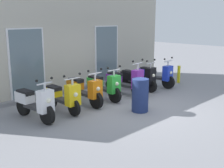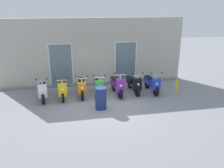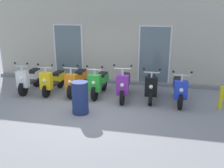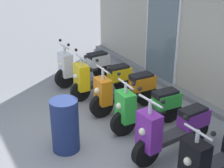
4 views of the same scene
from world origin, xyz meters
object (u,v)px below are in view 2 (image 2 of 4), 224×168
scooter_black (134,84)px  scooter_green (99,86)px  scooter_purple (117,85)px  scooter_blue (152,83)px  scooter_yellow (63,89)px  scooter_orange (82,87)px  trash_bin (101,98)px  scooter_white (43,90)px  curb_bollard (176,86)px

scooter_black → scooter_green: bearing=-180.0°
scooter_purple → scooter_blue: bearing=0.1°
scooter_yellow → scooter_blue: bearing=-0.8°
scooter_green → scooter_purple: bearing=-8.9°
scooter_orange → scooter_green: bearing=-0.0°
scooter_black → trash_bin: scooter_black is taller
scooter_black → scooter_blue: size_ratio=0.99×
scooter_yellow → scooter_orange: size_ratio=0.99×
scooter_white → scooter_black: (4.37, 0.10, -0.01)m
curb_bollard → trash_bin: bearing=-163.1°
scooter_yellow → scooter_black: size_ratio=0.98×
scooter_white → trash_bin: (2.46, -1.51, 0.01)m
scooter_white → curb_bollard: scooter_white is taller
scooter_white → scooter_yellow: (0.90, 0.03, -0.00)m
trash_bin → scooter_purple: bearing=55.3°
scooter_purple → scooter_green: bearing=171.1°
scooter_purple → curb_bollard: 3.00m
curb_bollard → scooter_green: bearing=174.3°
scooter_blue → curb_bollard: bearing=-11.8°
scooter_white → scooter_black: 4.37m
scooter_blue → scooter_green: bearing=177.1°
scooter_white → scooter_yellow: scooter_white is taller
scooter_black → trash_bin: (-1.91, -1.61, 0.02)m
scooter_yellow → trash_bin: scooter_yellow is taller
scooter_black → scooter_orange: bearing=180.0°
scooter_green → trash_bin: bearing=-94.6°
scooter_green → scooter_black: size_ratio=0.97×
scooter_white → trash_bin: size_ratio=1.67×
scooter_purple → curb_bollard: bearing=-4.8°
scooter_white → scooter_yellow: size_ratio=1.00×
scooter_green → scooter_orange: bearing=180.0°
scooter_green → curb_bollard: size_ratio=2.23×
scooter_white → scooter_purple: size_ratio=0.95×
trash_bin → scooter_white: bearing=148.5°
scooter_white → scooter_orange: 1.77m
scooter_white → scooter_orange: size_ratio=0.99×
scooter_purple → trash_bin: 1.79m
scooter_blue → curb_bollard: 1.25m
scooter_orange → scooter_green: 0.82m
scooter_yellow → scooter_purple: bearing=-1.5°
scooter_white → scooter_orange: (1.77, 0.10, 0.00)m
curb_bollard → trash_bin: trash_bin is taller
scooter_purple → trash_bin: scooter_purple is taller
scooter_yellow → curb_bollard: (5.57, -0.32, -0.11)m
scooter_purple → curb_bollard: size_ratio=2.37×
scooter_blue → curb_bollard: (1.22, -0.25, -0.11)m
scooter_orange → scooter_black: scooter_black is taller
scooter_yellow → trash_bin: (1.56, -1.54, 0.01)m
scooter_white → trash_bin: 2.89m
scooter_black → curb_bollard: bearing=-10.5°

